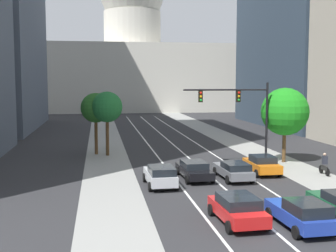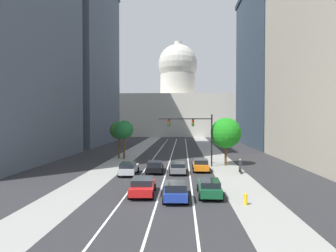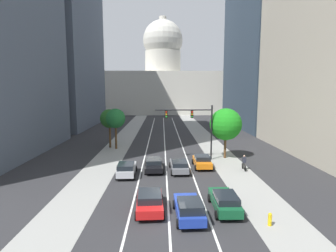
% 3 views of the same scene
% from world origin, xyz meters
% --- Properties ---
extents(ground_plane, '(400.00, 400.00, 0.00)m').
position_xyz_m(ground_plane, '(0.00, 40.00, 0.00)').
color(ground_plane, '#2B2B2D').
extents(sidewalk_left, '(3.99, 130.00, 0.01)m').
position_xyz_m(sidewalk_left, '(-7.63, 35.00, 0.01)').
color(sidewalk_left, gray).
rests_on(sidewalk_left, ground).
extents(sidewalk_right, '(3.99, 130.00, 0.01)m').
position_xyz_m(sidewalk_right, '(7.63, 35.00, 0.01)').
color(sidewalk_right, gray).
rests_on(sidewalk_right, ground).
extents(lane_stripe_left, '(0.16, 90.00, 0.01)m').
position_xyz_m(lane_stripe_left, '(-2.82, 25.00, 0.01)').
color(lane_stripe_left, white).
rests_on(lane_stripe_left, ground).
extents(lane_stripe_center, '(0.16, 90.00, 0.01)m').
position_xyz_m(lane_stripe_center, '(0.00, 25.00, 0.01)').
color(lane_stripe_center, white).
rests_on(lane_stripe_center, ground).
extents(lane_stripe_right, '(0.16, 90.00, 0.01)m').
position_xyz_m(lane_stripe_right, '(2.82, 25.00, 0.01)').
color(lane_stripe_right, white).
rests_on(lane_stripe_right, ground).
extents(office_tower_far_left, '(18.28, 29.51, 43.56)m').
position_xyz_m(office_tower_far_left, '(-26.51, 50.92, 21.82)').
color(office_tower_far_left, '#4C5666').
rests_on(office_tower_far_left, ground).
extents(office_tower_far_right, '(21.17, 29.96, 39.56)m').
position_xyz_m(office_tower_far_right, '(27.91, 48.19, 19.81)').
color(office_tower_far_right, '#334251').
rests_on(office_tower_far_right, ground).
extents(capitol_building, '(47.11, 22.08, 36.75)m').
position_xyz_m(capitol_building, '(0.00, 90.04, 12.05)').
color(capitol_building, beige).
rests_on(capitol_building, ground).
extents(car_gray, '(2.11, 4.65, 1.34)m').
position_xyz_m(car_gray, '(1.41, 10.83, 0.72)').
color(car_gray, slate).
rests_on(car_gray, ground).
extents(car_red, '(2.28, 4.42, 1.46)m').
position_xyz_m(car_red, '(-1.41, 0.95, 0.78)').
color(car_red, red).
rests_on(car_red, ground).
extents(car_black, '(2.22, 4.84, 1.33)m').
position_xyz_m(car_black, '(-1.41, 11.50, 0.71)').
color(car_black, black).
rests_on(car_black, ground).
extents(car_blue, '(2.15, 4.54, 1.52)m').
position_xyz_m(car_blue, '(1.42, -0.39, 0.78)').
color(car_blue, '#1E389E').
rests_on(car_blue, ground).
extents(car_silver, '(2.09, 4.26, 1.51)m').
position_xyz_m(car_silver, '(-4.22, 9.43, 0.80)').
color(car_silver, '#B2B5BA').
rests_on(car_silver, ground).
extents(car_green, '(1.94, 4.49, 1.45)m').
position_xyz_m(car_green, '(4.23, 0.84, 0.77)').
color(car_green, '#14512D').
rests_on(car_green, ground).
extents(car_orange, '(2.03, 4.14, 1.47)m').
position_xyz_m(car_orange, '(4.23, 12.50, 0.76)').
color(car_orange, orange).
rests_on(car_orange, ground).
extents(traffic_signal_mast, '(7.41, 0.39, 7.11)m').
position_xyz_m(traffic_signal_mast, '(3.70, 16.12, 5.02)').
color(traffic_signal_mast, black).
rests_on(traffic_signal_mast, ground).
extents(fire_hydrant, '(0.26, 0.35, 0.91)m').
position_xyz_m(fire_hydrant, '(6.74, -1.52, 0.46)').
color(fire_hydrant, yellow).
rests_on(fire_hydrant, ground).
extents(cyclist, '(0.37, 1.70, 1.72)m').
position_xyz_m(cyclist, '(8.85, 11.33, 0.85)').
color(cyclist, black).
rests_on(cyclist, ground).
extents(street_tree_mid_left, '(2.98, 2.98, 6.23)m').
position_xyz_m(street_tree_mid_left, '(-7.56, 23.07, 4.70)').
color(street_tree_mid_left, '#51381E').
rests_on(street_tree_mid_left, ground).
extents(street_tree_near_left, '(2.93, 2.93, 6.08)m').
position_xyz_m(street_tree_near_left, '(-8.65, 24.01, 4.57)').
color(street_tree_near_left, '#51381E').
rests_on(street_tree_near_left, ground).
extents(street_tree_near_right, '(4.23, 4.23, 6.65)m').
position_xyz_m(street_tree_near_right, '(7.96, 17.03, 4.53)').
color(street_tree_near_right, '#51381E').
rests_on(street_tree_near_right, ground).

